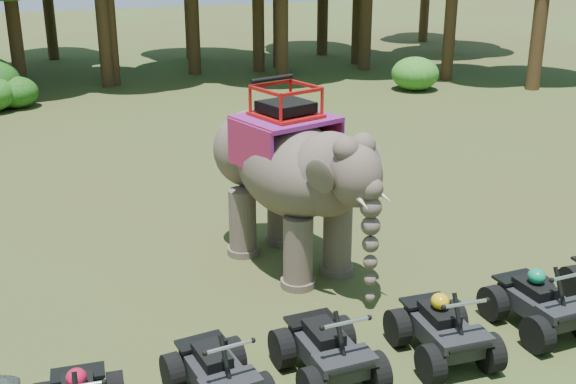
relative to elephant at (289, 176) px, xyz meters
name	(u,v)px	position (x,y,z in m)	size (l,w,h in m)	color
ground	(314,320)	(-0.43, -2.26, -1.81)	(110.00, 110.00, 0.00)	#47381E
elephant	(289,176)	(0.00, 0.00, 0.00)	(1.89, 4.30, 3.61)	brown
atv_1	(216,363)	(-2.57, -3.78, -1.22)	(1.15, 1.58, 1.17)	black
atv_2	(328,340)	(-0.92, -3.86, -1.18)	(1.23, 1.68, 1.25)	black
atv_3	(444,321)	(0.95, -3.99, -1.19)	(1.22, 1.67, 1.24)	black
atv_4	(541,295)	(2.89, -3.86, -1.18)	(1.23, 1.69, 1.25)	black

